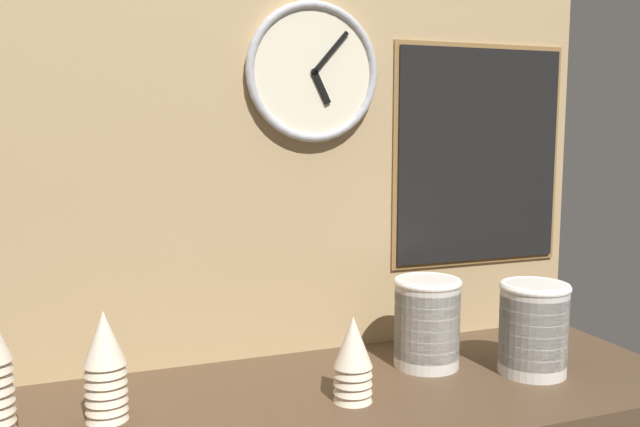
# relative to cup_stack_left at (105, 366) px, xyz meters

# --- Properties ---
(ground_plane) EXTENTS (1.60, 0.56, 0.04)m
(ground_plane) POSITION_rel_cup_stack_left_xyz_m (0.40, -0.02, -0.12)
(ground_plane) COLOR #4C3826
(wall_tiled_back) EXTENTS (1.60, 0.03, 1.05)m
(wall_tiled_back) POSITION_rel_cup_stack_left_xyz_m (0.40, 0.24, 0.42)
(wall_tiled_back) COLOR tan
(wall_tiled_back) RESTS_ON ground_plane
(cup_stack_left) EXTENTS (0.08, 0.08, 0.21)m
(cup_stack_left) POSITION_rel_cup_stack_left_xyz_m (0.00, 0.00, 0.00)
(cup_stack_left) COLOR beige
(cup_stack_left) RESTS_ON ground_plane
(cup_stack_center_right) EXTENTS (0.08, 0.08, 0.17)m
(cup_stack_center_right) POSITION_rel_cup_stack_left_xyz_m (0.46, -0.08, -0.02)
(cup_stack_center_right) COLOR beige
(cup_stack_center_right) RESTS_ON ground_plane
(bowl_stack_right) EXTENTS (0.15, 0.15, 0.20)m
(bowl_stack_right) POSITION_rel_cup_stack_left_xyz_m (0.69, 0.04, 0.00)
(bowl_stack_right) COLOR beige
(bowl_stack_right) RESTS_ON ground_plane
(bowl_stack_far_right) EXTENTS (0.15, 0.15, 0.20)m
(bowl_stack_far_right) POSITION_rel_cup_stack_left_xyz_m (0.88, -0.07, 0.00)
(bowl_stack_far_right) COLOR beige
(bowl_stack_far_right) RESTS_ON ground_plane
(wall_clock) EXTENTS (0.31, 0.03, 0.31)m
(wall_clock) POSITION_rel_cup_stack_left_xyz_m (0.48, 0.21, 0.55)
(wall_clock) COLOR beige
(menu_board) EXTENTS (0.48, 0.01, 0.56)m
(menu_board) POSITION_rel_cup_stack_left_xyz_m (0.93, 0.22, 0.36)
(menu_board) COLOR olive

